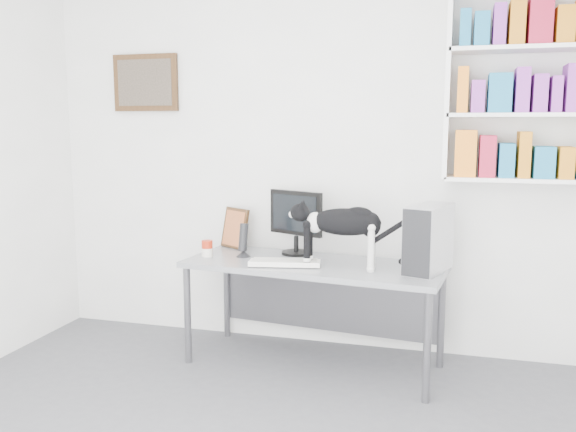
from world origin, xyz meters
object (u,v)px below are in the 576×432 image
(monitor, at_px, (296,222))
(leaning_print, at_px, (235,227))
(bookshelf, at_px, (532,82))
(cat, at_px, (342,237))
(soup_can, at_px, (207,248))
(keyboard, at_px, (285,263))
(desk, at_px, (313,314))
(speaker, at_px, (243,239))
(pc_tower, at_px, (429,238))

(monitor, distance_m, leaning_print, 0.50)
(bookshelf, distance_m, cat, 1.51)
(leaning_print, height_order, soup_can, leaning_print)
(keyboard, relative_size, leaning_print, 1.50)
(bookshelf, distance_m, monitor, 1.75)
(monitor, bearing_deg, bookshelf, 25.24)
(desk, distance_m, speaker, 0.69)
(desk, bearing_deg, keyboard, -137.13)
(desk, xyz_separation_m, soup_can, (-0.74, -0.01, 0.40))
(monitor, distance_m, keyboard, 0.40)
(keyboard, bearing_deg, bookshelf, 5.15)
(keyboard, distance_m, soup_can, 0.59)
(cat, bearing_deg, keyboard, 179.46)
(soup_can, distance_m, cat, 0.97)
(soup_can, bearing_deg, bookshelf, 8.57)
(pc_tower, xyz_separation_m, cat, (-0.52, -0.08, -0.01))
(soup_can, bearing_deg, cat, -6.06)
(pc_tower, distance_m, speaker, 1.24)
(soup_can, xyz_separation_m, cat, (0.95, -0.10, 0.14))
(monitor, bearing_deg, desk, -29.41)
(speaker, xyz_separation_m, soup_can, (-0.24, -0.06, -0.06))
(monitor, bearing_deg, cat, -18.68)
(desk, xyz_separation_m, cat, (0.21, -0.11, 0.55))
(desk, distance_m, cat, 0.60)
(monitor, xyz_separation_m, soup_can, (-0.57, -0.23, -0.17))
(keyboard, bearing_deg, cat, -9.31)
(desk, xyz_separation_m, speaker, (-0.50, 0.05, 0.47))
(keyboard, bearing_deg, soup_can, 158.40)
(monitor, height_order, cat, monitor)
(desk, relative_size, leaning_print, 5.55)
(pc_tower, bearing_deg, leaning_print, -176.47)
(speaker, height_order, soup_can, speaker)
(monitor, xyz_separation_m, keyboard, (0.02, -0.34, -0.21))
(pc_tower, xyz_separation_m, speaker, (-1.23, 0.08, -0.09))
(pc_tower, distance_m, leaning_print, 1.43)
(soup_can, bearing_deg, desk, 0.64)
(pc_tower, distance_m, soup_can, 1.48)
(bookshelf, bearing_deg, keyboard, -164.02)
(monitor, distance_m, cat, 0.51)
(keyboard, bearing_deg, desk, 25.48)
(bookshelf, xyz_separation_m, speaker, (-1.80, -0.25, -1.03))
(bookshelf, height_order, monitor, bookshelf)
(leaning_print, distance_m, cat, 0.97)
(bookshelf, height_order, pc_tower, bookshelf)
(keyboard, distance_m, pc_tower, 0.91)
(monitor, relative_size, pc_tower, 1.10)
(monitor, relative_size, leaning_print, 1.49)
(keyboard, xyz_separation_m, speaker, (-0.34, 0.17, 0.10))
(pc_tower, distance_m, cat, 0.53)
(speaker, bearing_deg, desk, 10.96)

